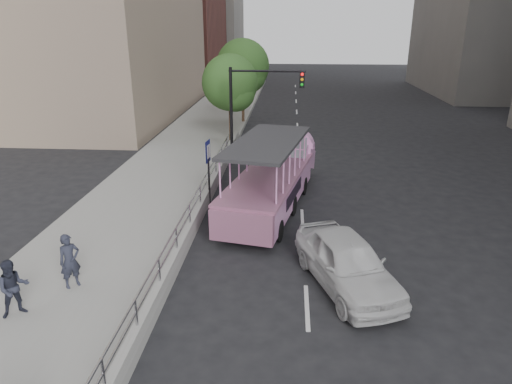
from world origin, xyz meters
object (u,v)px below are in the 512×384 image
(pedestrian_mid, at_px, (14,288))
(street_tree_far, at_px, (244,68))
(car, at_px, (347,262))
(traffic_signal, at_px, (252,99))
(pedestrian_near, at_px, (70,261))
(street_tree_near, at_px, (231,85))
(duck_boat, at_px, (274,178))
(parking_sign, at_px, (208,165))

(pedestrian_mid, xyz_separation_m, street_tree_far, (3.43, 25.24, 3.23))
(car, relative_size, traffic_signal, 0.89)
(street_tree_far, bearing_deg, pedestrian_mid, -97.73)
(pedestrian_near, bearing_deg, street_tree_near, 35.65)
(pedestrian_mid, relative_size, street_tree_near, 0.27)
(duck_boat, bearing_deg, street_tree_near, 106.96)
(car, height_order, pedestrian_mid, pedestrian_mid)
(pedestrian_mid, relative_size, street_tree_far, 0.24)
(pedestrian_near, xyz_separation_m, street_tree_near, (2.41, 17.81, 2.71))
(pedestrian_near, bearing_deg, pedestrian_mid, -166.26)
(pedestrian_near, bearing_deg, street_tree_far, 37.11)
(duck_boat, bearing_deg, parking_sign, -173.20)
(car, distance_m, street_tree_near, 17.85)
(parking_sign, distance_m, traffic_signal, 7.37)
(traffic_signal, bearing_deg, duck_boat, -77.44)
(car, height_order, traffic_signal, traffic_signal)
(duck_boat, bearing_deg, car, -69.96)
(duck_boat, bearing_deg, pedestrian_near, -125.72)
(pedestrian_near, distance_m, parking_sign, 7.84)
(pedestrian_near, distance_m, street_tree_far, 24.16)
(street_tree_near, bearing_deg, parking_sign, -88.34)
(car, xyz_separation_m, parking_sign, (-5.18, 6.23, 0.99))
(pedestrian_mid, bearing_deg, pedestrian_near, 23.20)
(car, relative_size, pedestrian_near, 2.87)
(parking_sign, distance_m, street_tree_far, 16.68)
(street_tree_near, bearing_deg, duck_boat, -73.04)
(pedestrian_mid, xyz_separation_m, parking_sign, (3.53, 8.75, 0.70))
(traffic_signal, distance_m, street_tree_near, 3.80)
(street_tree_far, bearing_deg, street_tree_near, -91.91)
(car, relative_size, street_tree_near, 0.81)
(duck_boat, height_order, car, duck_boat)
(traffic_signal, bearing_deg, car, -73.67)
(pedestrian_near, xyz_separation_m, parking_sign, (2.72, 7.33, 0.67))
(duck_boat, relative_size, pedestrian_mid, 6.16)
(parking_sign, relative_size, street_tree_near, 0.50)
(pedestrian_near, distance_m, street_tree_near, 18.17)
(pedestrian_near, bearing_deg, parking_sign, 23.02)
(car, bearing_deg, duck_boat, 89.97)
(duck_boat, relative_size, traffic_signal, 1.85)
(car, distance_m, street_tree_far, 23.58)
(parking_sign, bearing_deg, traffic_signal, 79.61)
(duck_boat, distance_m, street_tree_far, 16.71)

